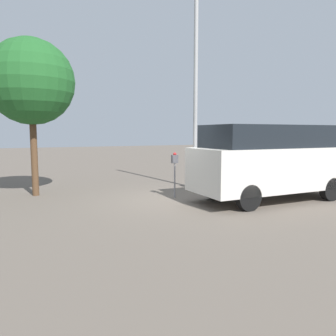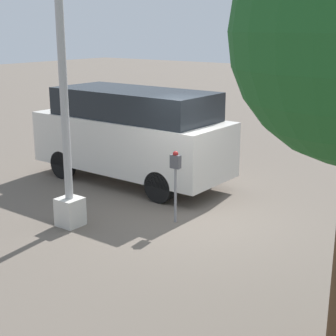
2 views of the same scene
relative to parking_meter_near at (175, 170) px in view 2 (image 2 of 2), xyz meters
name	(u,v)px [view 2 (image 2 of 2)]	position (x,y,z in m)	size (l,w,h in m)	color
ground_plane	(188,217)	(-0.07, -0.35, -1.06)	(80.00, 80.00, 0.00)	#60564C
parking_meter_near	(175,170)	(0.00, 0.00, 0.00)	(0.20, 0.12, 1.44)	gray
lamp_post	(65,111)	(1.53, 1.34, 1.17)	(0.44, 0.44, 6.83)	beige
parked_van	(132,133)	(2.47, -1.61, 0.17)	(5.02, 1.96, 2.27)	beige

